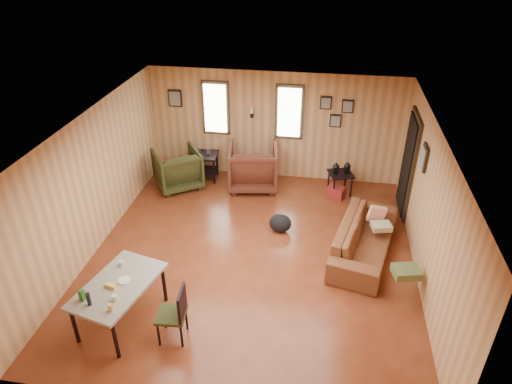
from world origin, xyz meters
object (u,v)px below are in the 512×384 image
sofa (365,234)px  end_table (204,162)px  recliner_green (177,167)px  recliner_brown (253,165)px  dining_table (118,288)px  side_table (341,172)px

sofa → end_table: size_ratio=2.86×
sofa → recliner_green: bearing=78.6°
end_table → recliner_brown: bearing=-9.1°
sofa → dining_table: dining_table is taller
side_table → dining_table: bearing=-126.3°
side_table → sofa: bearing=-78.2°
sofa → recliner_green: size_ratio=2.27×
side_table → end_table: bearing=176.4°
recliner_green → recliner_brown: bearing=154.9°
sofa → dining_table: bearing=134.8°
recliner_brown → dining_table: bearing=65.2°
end_table → side_table: 3.01m
recliner_brown → end_table: (-1.13, 0.18, -0.11)m
recliner_brown → end_table: 1.15m
sofa → side_table: 2.07m
end_table → recliner_green: bearing=-138.0°
recliner_brown → end_table: recliner_brown is taller
recliner_brown → dining_table: (-1.21, -4.20, 0.09)m
end_table → dining_table: (-0.08, -4.38, 0.20)m
side_table → recliner_green: bearing=-175.9°
sofa → recliner_green: (-3.90, 1.78, 0.05)m
sofa → recliner_brown: (-2.29, 2.03, 0.11)m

